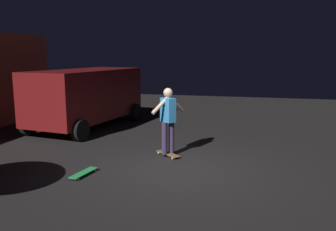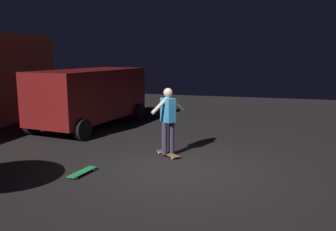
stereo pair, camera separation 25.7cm
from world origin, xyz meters
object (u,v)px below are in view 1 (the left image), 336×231
Objects in this scene: parked_van at (87,95)px; skateboard_ridden at (168,154)px; skateboard_spare at (84,173)px; skater at (168,116)px.

skateboard_ridden is (-2.75, -3.62, -1.11)m from parked_van.
skateboard_spare is at bearing 142.63° from skateboard_ridden.
parked_van is 2.89× the size of skater.
parked_van reaches higher than skateboard_spare.
parked_van is at bearing 25.74° from skateboard_spare.
skater is (1.84, -1.41, 0.98)m from skateboard_spare.
parked_van is 6.03× the size of skateboard_spare.
skater is at bearing 0.00° from skateboard_ridden.
skateboard_ridden is 2.32m from skateboard_spare.
parked_van is 6.63× the size of skateboard_ridden.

